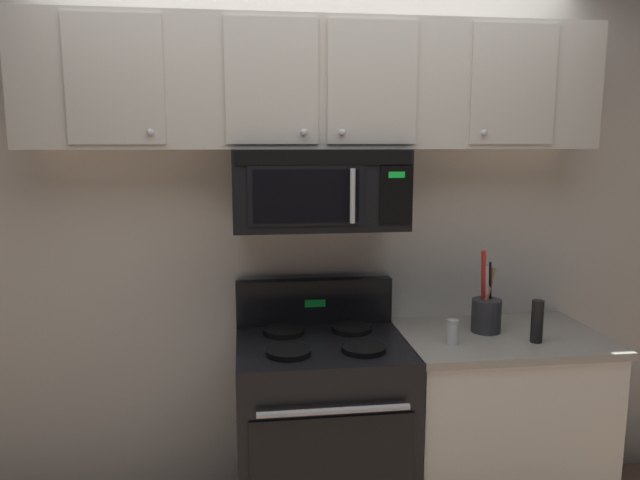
{
  "coord_description": "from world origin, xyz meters",
  "views": [
    {
      "loc": [
        -0.34,
        -2.12,
        1.78
      ],
      "look_at": [
        0.0,
        0.49,
        1.35
      ],
      "focal_mm": 33.68,
      "sensor_mm": 36.0,
      "label": 1
    }
  ],
  "objects_px": {
    "over_range_microwave": "(318,189)",
    "pepper_mill": "(537,321)",
    "stove_range": "(322,432)",
    "utensil_crock_charcoal": "(486,313)",
    "salt_shaker": "(453,332)"
  },
  "relations": [
    {
      "from": "stove_range",
      "to": "utensil_crock_charcoal",
      "type": "xyz_separation_m",
      "value": [
        0.78,
        0.04,
        0.52
      ]
    },
    {
      "from": "utensil_crock_charcoal",
      "to": "salt_shaker",
      "type": "bearing_deg",
      "value": -145.89
    },
    {
      "from": "pepper_mill",
      "to": "stove_range",
      "type": "bearing_deg",
      "value": 172.36
    },
    {
      "from": "pepper_mill",
      "to": "salt_shaker",
      "type": "bearing_deg",
      "value": 176.03
    },
    {
      "from": "utensil_crock_charcoal",
      "to": "pepper_mill",
      "type": "distance_m",
      "value": 0.24
    },
    {
      "from": "salt_shaker",
      "to": "stove_range",
      "type": "bearing_deg",
      "value": 169.94
    },
    {
      "from": "over_range_microwave",
      "to": "utensil_crock_charcoal",
      "type": "xyz_separation_m",
      "value": [
        0.78,
        -0.07,
        -0.58
      ]
    },
    {
      "from": "stove_range",
      "to": "pepper_mill",
      "type": "bearing_deg",
      "value": -7.64
    },
    {
      "from": "over_range_microwave",
      "to": "pepper_mill",
      "type": "distance_m",
      "value": 1.14
    },
    {
      "from": "stove_range",
      "to": "utensil_crock_charcoal",
      "type": "height_order",
      "value": "utensil_crock_charcoal"
    },
    {
      "from": "stove_range",
      "to": "salt_shaker",
      "type": "bearing_deg",
      "value": -10.06
    },
    {
      "from": "salt_shaker",
      "to": "pepper_mill",
      "type": "bearing_deg",
      "value": -3.97
    },
    {
      "from": "utensil_crock_charcoal",
      "to": "pepper_mill",
      "type": "bearing_deg",
      "value": -46.37
    },
    {
      "from": "salt_shaker",
      "to": "pepper_mill",
      "type": "height_order",
      "value": "pepper_mill"
    },
    {
      "from": "stove_range",
      "to": "salt_shaker",
      "type": "distance_m",
      "value": 0.75
    }
  ]
}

